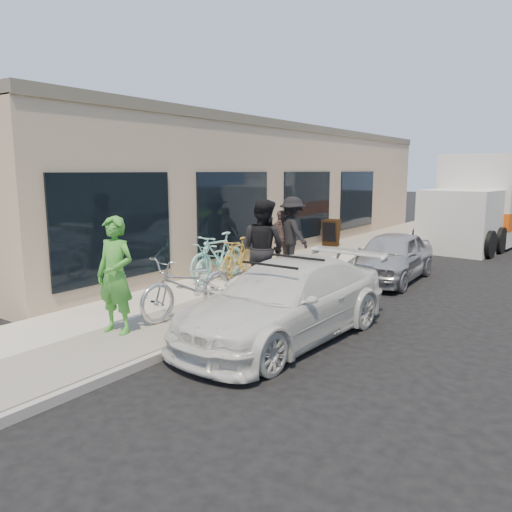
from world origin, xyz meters
The scene contains 17 objects.
ground centered at (0.00, 0.00, 0.00)m, with size 120.00×120.00×0.00m, color black.
sidewalk centered at (-2.00, 3.00, 0.07)m, with size 3.00×34.00×0.15m, color beige.
curb centered at (-0.45, 3.00, 0.07)m, with size 0.12×34.00×0.13m, color #A09A92.
storefront centered at (-5.24, 7.99, 2.12)m, with size 3.60×20.00×4.22m.
bike_rack centered at (-2.97, 2.71, 0.66)m, with size 0.22×0.57×0.84m.
sandwich_board centered at (-3.05, 8.87, 0.62)m, with size 0.65×0.65×0.92m.
sedan_white centered at (0.54, 0.11, 0.64)m, with size 2.11×4.52×1.32m.
sedan_silver centered at (0.37, 5.42, 0.61)m, with size 1.44×3.57×1.22m, color #A3A4A9.
moving_truck centered at (0.94, 13.63, 1.47)m, with size 3.14×6.96×3.32m.
tandem_bike centered at (-1.32, -0.17, 0.70)m, with size 0.73×2.09×1.10m, color silver.
woman_rider centered at (-1.61, -1.55, 1.09)m, with size 0.69×0.45×1.88m, color green.
man_standing centered at (-0.96, 1.66, 1.17)m, with size 0.99×0.77×2.03m, color black.
cruiser_bike_a centered at (-2.82, 2.47, 0.71)m, with size 0.53×1.87×1.12m, color #9AE6DD.
cruiser_bike_b centered at (-2.88, 2.40, 0.60)m, with size 0.60×1.73×0.91m, color #9AE6DD.
cruiser_bike_c centered at (-2.64, 3.01, 0.63)m, with size 0.45×1.59×0.95m, color gold.
bystander_a centered at (-2.11, 4.73, 1.10)m, with size 1.23×0.71×1.91m, color black.
bystander_b centered at (-2.51, 4.77, 0.92)m, with size 0.90×0.37×1.54m, color brown.
Camera 1 is at (4.68, -6.61, 2.73)m, focal length 35.00 mm.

